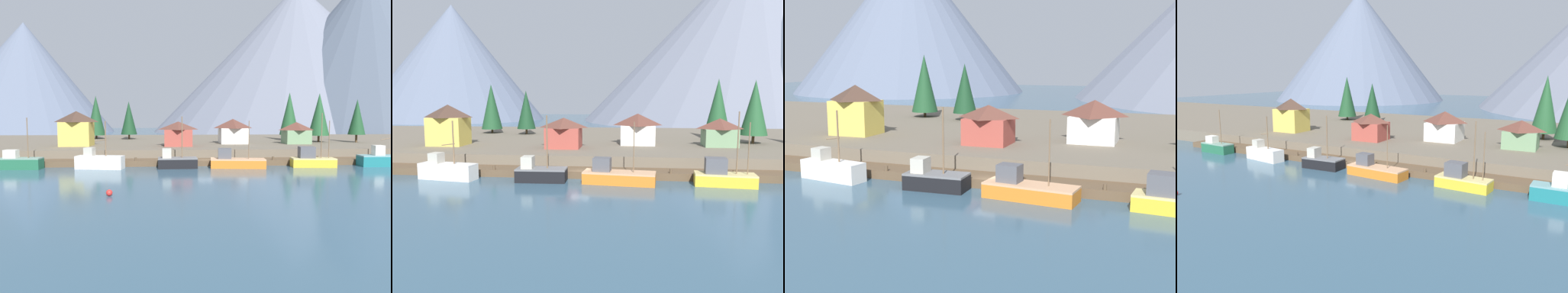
{
  "view_description": "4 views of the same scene",
  "coord_description": "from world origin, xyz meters",
  "views": [
    {
      "loc": [
        -5.55,
        -61.55,
        8.54
      ],
      "look_at": [
        -1.56,
        2.52,
        3.23
      ],
      "focal_mm": 33.02,
      "sensor_mm": 36.0,
      "label": 1
    },
    {
      "loc": [
        6.33,
        -48.59,
        10.62
      ],
      "look_at": [
        0.87,
        1.73,
        4.21
      ],
      "focal_mm": 34.14,
      "sensor_mm": 36.0,
      "label": 2
    },
    {
      "loc": [
        17.37,
        -48.01,
        13.26
      ],
      "look_at": [
        -1.5,
        2.18,
        4.1
      ],
      "focal_mm": 46.52,
      "sensor_mm": 36.0,
      "label": 3
    },
    {
      "loc": [
        32.62,
        -51.99,
        15.22
      ],
      "look_at": [
        2.15,
        2.08,
        3.61
      ],
      "focal_mm": 36.06,
      "sensor_mm": 36.0,
      "label": 4
    }
  ],
  "objects": [
    {
      "name": "conifer_back_left",
      "position": [
        -17.49,
        36.78,
        8.24
      ],
      "size": [
        4.32,
        4.32,
        10.19
      ],
      "color": "#4C3823",
      "rests_on": "shoreline_bank"
    },
    {
      "name": "fishing_boat_orange",
      "position": [
        5.01,
        -2.12,
        1.0
      ],
      "size": [
        9.37,
        3.98,
        7.9
      ],
      "rotation": [
        0.0,
        0.0,
        -0.11
      ],
      "color": "#CC6B1E",
      "rests_on": "ground_plane"
    },
    {
      "name": "fishing_boat_yellow",
      "position": [
        18.09,
        -1.87,
        1.23
      ],
      "size": [
        7.51,
        3.5,
        9.2
      ],
      "rotation": [
        0.0,
        0.0,
        -0.1
      ],
      "color": "gold",
      "rests_on": "ground_plane"
    },
    {
      "name": "shoreline_bank",
      "position": [
        0.0,
        32.0,
        1.25
      ],
      "size": [
        400.0,
        56.0,
        2.5
      ],
      "primitive_type": "cube",
      "color": "#665B4C",
      "rests_on": "ground_plane"
    },
    {
      "name": "house_white",
      "position": [
        8.08,
        19.75,
        5.36
      ],
      "size": [
        6.34,
        6.56,
        5.59
      ],
      "color": "silver",
      "rests_on": "shoreline_bank"
    },
    {
      "name": "house_yellow",
      "position": [
        -25.66,
        14.73,
        6.2
      ],
      "size": [
        6.52,
        5.51,
        7.24
      ],
      "color": "gold",
      "rests_on": "shoreline_bank"
    },
    {
      "name": "fishing_boat_white",
      "position": [
        -17.75,
        -1.89,
        1.23
      ],
      "size": [
        8.06,
        3.55,
        7.87
      ],
      "rotation": [
        0.0,
        0.0,
        -0.16
      ],
      "color": "silver",
      "rests_on": "ground_plane"
    },
    {
      "name": "conifer_near_left",
      "position": [
        24.57,
        30.13,
        9.38
      ],
      "size": [
        4.96,
        4.96,
        12.36
      ],
      "color": "#4C3823",
      "rests_on": "shoreline_bank"
    },
    {
      "name": "house_green",
      "position": [
        22.26,
        18.04,
        5.0
      ],
      "size": [
        5.83,
        5.05,
        4.88
      ],
      "color": "#6B8E66",
      "rests_on": "shoreline_bank"
    },
    {
      "name": "conifer_mid_right",
      "position": [
        -26.73,
        39.05,
        8.91
      ],
      "size": [
        4.98,
        4.98,
        11.82
      ],
      "color": "#4C3823",
      "rests_on": "shoreline_bank"
    },
    {
      "name": "ground_plane",
      "position": [
        0.0,
        20.0,
        -0.5
      ],
      "size": [
        400.0,
        400.0,
        1.0
      ],
      "primitive_type": "cube",
      "color": "#335166"
    },
    {
      "name": "house_red",
      "position": [
        -4.48,
        13.21,
        5.1
      ],
      "size": [
        5.96,
        5.43,
        5.09
      ],
      "color": "#9E4238",
      "rests_on": "shoreline_bank"
    },
    {
      "name": "mountain_west_peak",
      "position": [
        -88.33,
        147.78,
        30.45
      ],
      "size": [
        96.79,
        96.79,
        60.91
      ],
      "primitive_type": "cone",
      "color": "slate",
      "rests_on": "ground_plane"
    },
    {
      "name": "dock",
      "position": [
        0.0,
        1.99,
        0.5
      ],
      "size": [
        80.0,
        4.0,
        1.6
      ],
      "color": "brown",
      "rests_on": "ground_plane"
    },
    {
      "name": "fishing_boat_green",
      "position": [
        -30.72,
        -1.48,
        1.13
      ],
      "size": [
        6.91,
        2.72,
        8.42
      ],
      "rotation": [
        0.0,
        0.0,
        -0.05
      ],
      "color": "#1E5B3D",
      "rests_on": "ground_plane"
    },
    {
      "name": "fishing_boat_black",
      "position": [
        -5.03,
        -1.78,
        1.08
      ],
      "size": [
        6.6,
        3.25,
        8.62
      ],
      "rotation": [
        0.0,
        0.0,
        0.03
      ],
      "color": "black",
      "rests_on": "ground_plane"
    }
  ]
}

